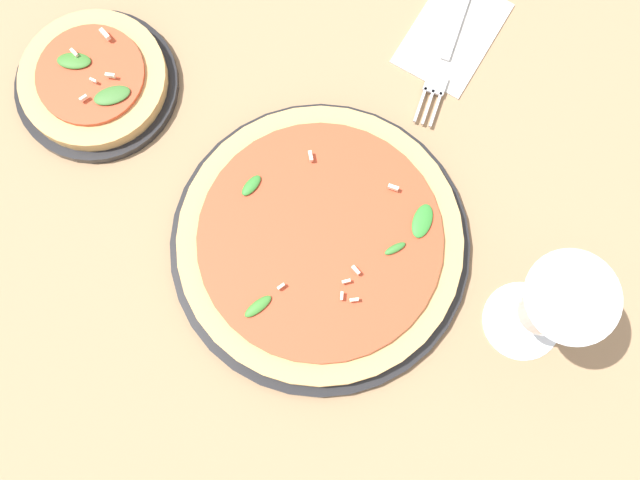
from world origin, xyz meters
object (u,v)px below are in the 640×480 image
Objects in this scene: pizza_arugula_main at (320,243)px; wine_glass at (553,306)px; pizza_personal_side at (95,81)px; fork at (451,37)px.

wine_glass reaches higher than pizza_arugula_main.
pizza_personal_side is (-0.13, -0.28, -0.00)m from pizza_arugula_main.
pizza_personal_side is 0.41m from fork.
pizza_arugula_main is at bearing -99.31° from wine_glass.
fork is at bearing 159.90° from pizza_arugula_main.
pizza_arugula_main is 0.25m from wine_glass.
wine_glass reaches higher than fork.
fork is at bearing 109.90° from pizza_personal_side.
pizza_arugula_main is 0.29m from fork.
fork is (-0.14, 0.38, -0.01)m from pizza_personal_side.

